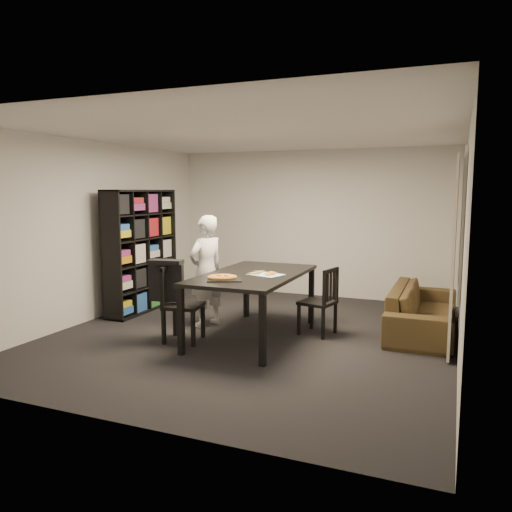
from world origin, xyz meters
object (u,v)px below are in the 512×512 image
at_px(dining_table, 253,279).
at_px(pepperoni_pizza, 222,277).
at_px(chair_left, 176,298).
at_px(bookshelf, 141,251).
at_px(baking_tray, 225,279).
at_px(sofa, 423,309).
at_px(person, 206,271).
at_px(chair_right, 323,297).

height_order(dining_table, pepperoni_pizza, pepperoni_pizza).
bearing_deg(chair_left, pepperoni_pizza, -104.20).
xyz_separation_m(dining_table, chair_left, (-0.84, -0.49, -0.22)).
xyz_separation_m(bookshelf, baking_tray, (2.07, -1.28, -0.10)).
distance_m(pepperoni_pizza, sofa, 2.79).
distance_m(dining_table, pepperoni_pizza, 0.57).
bearing_deg(chair_left, person, -10.67).
bearing_deg(sofa, person, 105.95).
height_order(bookshelf, person, bookshelf).
bearing_deg(baking_tray, dining_table, 77.33).
height_order(dining_table, person, person).
distance_m(person, baking_tray, 1.12).
relative_size(person, pepperoni_pizza, 4.43).
xyz_separation_m(chair_right, baking_tray, (-0.94, -1.01, 0.34)).
relative_size(bookshelf, dining_table, 0.94).
xyz_separation_m(bookshelf, dining_table, (2.20, -0.71, -0.19)).
bearing_deg(person, bookshelf, -84.92).
distance_m(dining_table, sofa, 2.34).
distance_m(bookshelf, baking_tray, 2.43).
xyz_separation_m(dining_table, baking_tray, (-0.13, -0.57, 0.08)).
height_order(bookshelf, chair_right, bookshelf).
bearing_deg(pepperoni_pizza, baking_tray, -31.48).
bearing_deg(bookshelf, baking_tray, -31.76).
distance_m(dining_table, baking_tray, 0.59).
bearing_deg(person, pepperoni_pizza, 60.12).
height_order(baking_tray, sofa, baking_tray).
xyz_separation_m(chair_left, person, (0.01, 0.79, 0.23)).
xyz_separation_m(bookshelf, sofa, (4.21, 0.40, -0.65)).
distance_m(bookshelf, chair_left, 1.86).
bearing_deg(bookshelf, sofa, 5.40).
relative_size(chair_left, sofa, 0.46).
height_order(dining_table, chair_right, chair_right).
bearing_deg(dining_table, baking_tray, -102.67).
relative_size(dining_table, sofa, 0.97).
distance_m(bookshelf, dining_table, 2.32).
bearing_deg(sofa, chair_left, 119.34).
relative_size(dining_table, chair_right, 2.26).
relative_size(chair_right, baking_tray, 2.23).
bearing_deg(sofa, baking_tray, 128.12).
distance_m(chair_left, baking_tray, 0.78).
height_order(bookshelf, dining_table, bookshelf).
bearing_deg(dining_table, chair_right, 29.01).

